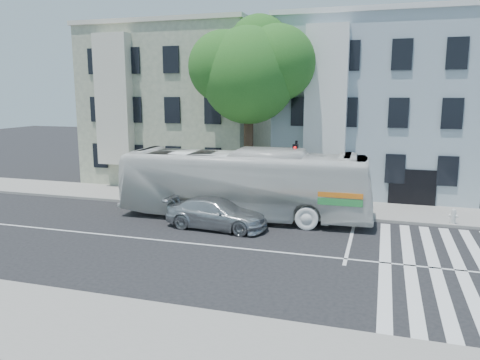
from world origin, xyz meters
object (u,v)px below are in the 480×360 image
at_px(sedan, 216,213).
at_px(traffic_signal, 295,168).
at_px(bus, 244,184).
at_px(fire_hydrant, 453,216).

bearing_deg(sedan, traffic_signal, -37.59).
relative_size(bus, sedan, 2.59).
xyz_separation_m(bus, traffic_signal, (2.45, 1.30, 0.78)).
bearing_deg(traffic_signal, sedan, -126.36).
relative_size(traffic_signal, fire_hydrant, 5.39).
relative_size(bus, traffic_signal, 3.25).
height_order(sedan, fire_hydrant, sedan).
bearing_deg(fire_hydrant, sedan, -161.56).
relative_size(sedan, traffic_signal, 1.25).
bearing_deg(sedan, bus, -13.94).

